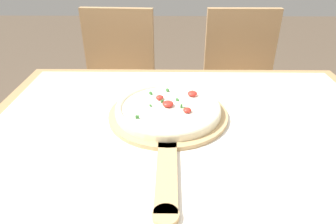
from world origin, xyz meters
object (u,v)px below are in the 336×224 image
object	(u,v)px
pizza	(168,108)
chair_left	(118,83)
chair_right	(240,83)
pizza_peel	(168,119)

from	to	relation	value
pizza	chair_left	size ratio (longest dim) A/B	0.33
chair_left	pizza	bearing A→B (deg)	-65.71
chair_right	chair_left	bearing A→B (deg)	179.81
pizza_peel	chair_left	size ratio (longest dim) A/B	0.62
pizza_peel	pizza	size ratio (longest dim) A/B	1.87
pizza_peel	chair_left	xyz separation A→B (m)	(-0.28, 0.78, -0.24)
chair_right	pizza_peel	bearing A→B (deg)	-116.25
pizza_peel	chair_left	bearing A→B (deg)	109.93
pizza_peel	chair_right	bearing A→B (deg)	63.96
pizza_peel	pizza	xyz separation A→B (m)	(0.00, 0.03, 0.02)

